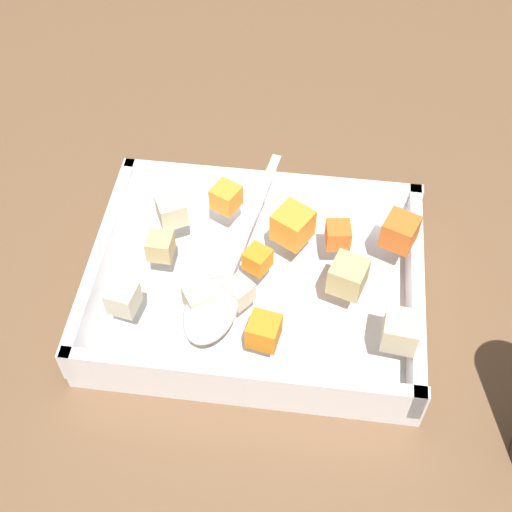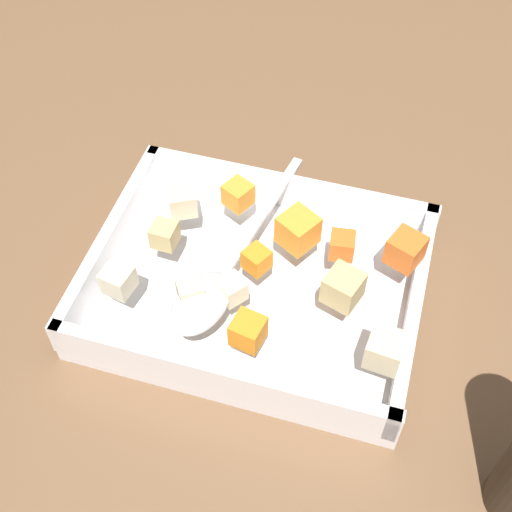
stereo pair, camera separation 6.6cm
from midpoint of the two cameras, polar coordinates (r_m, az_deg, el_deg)
name	(u,v)px [view 1 (the left image)]	position (r m, az deg, el deg)	size (l,w,h in m)	color
ground_plane	(256,309)	(0.71, -2.71, -4.51)	(4.00, 4.00, 0.00)	brown
baking_dish	(256,286)	(0.70, -2.70, -2.62)	(0.32, 0.25, 0.05)	silver
carrot_chunk_mid_right	(254,259)	(0.66, -3.03, -0.43)	(0.02, 0.02, 0.02)	orange
carrot_chunk_corner_nw	(338,235)	(0.68, 3.96, 1.56)	(0.02, 0.02, 0.02)	orange
carrot_chunk_corner_sw	(400,232)	(0.68, 8.99, 1.81)	(0.03, 0.03, 0.03)	orange
carrot_chunk_center	(293,225)	(0.68, 0.24, 2.36)	(0.03, 0.03, 0.03)	orange
carrot_chunk_far_left	(264,331)	(0.61, -2.47, -6.35)	(0.03, 0.03, 0.03)	orange
carrot_chunk_rim_edge	(226,197)	(0.71, -5.15, 4.63)	(0.03, 0.03, 0.03)	orange
potato_chunk_front_center	(123,298)	(0.65, -13.73, -3.53)	(0.03, 0.03, 0.03)	beige
potato_chunk_near_left	(348,278)	(0.64, 4.61, -2.02)	(0.03, 0.03, 0.03)	tan
potato_chunk_corner_se	(172,210)	(0.71, -9.60, 3.54)	(0.03, 0.03, 0.03)	beige
potato_chunk_near_right	(160,246)	(0.68, -10.61, 0.62)	(0.02, 0.02, 0.02)	tan
potato_chunk_heap_top	(199,299)	(0.64, -7.70, -3.72)	(0.02, 0.02, 0.02)	beige
potato_chunk_back_center	(239,292)	(0.64, -4.37, -3.14)	(0.02, 0.02, 0.02)	beige
potato_chunk_far_right	(401,331)	(0.62, 8.72, -6.29)	(0.03, 0.03, 0.03)	beige
serving_spoon	(216,298)	(0.64, -6.26, -3.61)	(0.07, 0.25, 0.02)	silver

